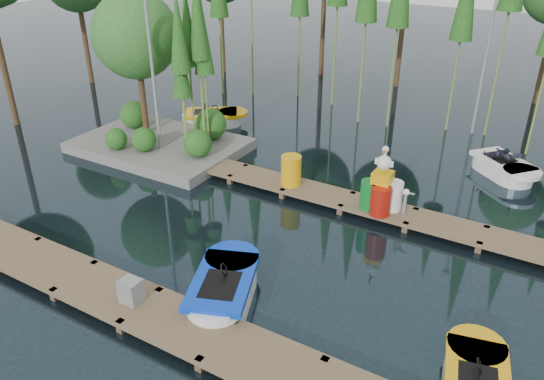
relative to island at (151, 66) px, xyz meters
The scene contains 13 objects.
ground_plane 7.79m from the island, 27.58° to the right, with size 90.00×90.00×0.00m, color #19272F.
near_dock 10.44m from the island, 51.04° to the right, with size 18.00×1.50×0.50m.
far_dock 7.91m from the island, ahead, with size 15.00×1.20×0.50m.
island is the anchor object (origin of this frame).
lamp_island 1.56m from the island, 44.71° to the right, with size 0.30×0.30×7.25m.
lamp_rear 12.91m from the island, 36.82° to the left, with size 0.30×0.30×7.25m.
boat_blue 10.31m from the island, 39.96° to the right, with size 2.33×3.26×1.00m.
boat_yellow_far 4.21m from the island, 82.80° to the left, with size 3.05×2.62×1.41m.
boat_white_far 13.09m from the island, 18.70° to the left, with size 2.88×2.72×1.30m.
utility_cabinet 10.21m from the island, 52.13° to the right, with size 0.47×0.39×0.57m, color gray.
yellow_barrel 6.82m from the island, ahead, with size 0.66×0.66×0.99m, color #E6A30C.
drum_cluster 9.75m from the island, ahead, with size 1.18×1.08×2.03m.
seagull_post 10.40m from the island, ahead, with size 0.50×0.27×0.81m.
Camera 1 is at (7.34, -11.08, 8.10)m, focal length 35.00 mm.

